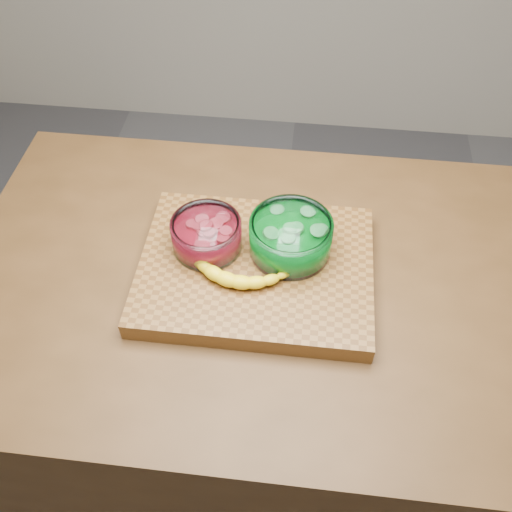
# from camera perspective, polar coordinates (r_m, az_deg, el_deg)

# --- Properties ---
(ground) EXTENTS (3.50, 3.50, 0.00)m
(ground) POSITION_cam_1_polar(r_m,az_deg,el_deg) (1.92, 0.00, -19.05)
(ground) COLOR #4E4E53
(ground) RESTS_ON ground
(counter) EXTENTS (1.20, 0.80, 0.90)m
(counter) POSITION_cam_1_polar(r_m,az_deg,el_deg) (1.51, 0.00, -12.74)
(counter) COLOR #4B2F16
(counter) RESTS_ON ground
(cutting_board) EXTENTS (0.45, 0.35, 0.04)m
(cutting_board) POSITION_cam_1_polar(r_m,az_deg,el_deg) (1.12, 0.00, -1.34)
(cutting_board) COLOR brown
(cutting_board) RESTS_ON counter
(bowl_red) EXTENTS (0.14, 0.14, 0.06)m
(bowl_red) POSITION_cam_1_polar(r_m,az_deg,el_deg) (1.11, -4.97, 2.13)
(bowl_red) COLOR white
(bowl_red) RESTS_ON cutting_board
(bowl_green) EXTENTS (0.16, 0.16, 0.07)m
(bowl_green) POSITION_cam_1_polar(r_m,az_deg,el_deg) (1.10, 3.47, 1.89)
(bowl_green) COLOR white
(bowl_green) RESTS_ON cutting_board
(banana) EXTENTS (0.23, 0.13, 0.03)m
(banana) POSITION_cam_1_polar(r_m,az_deg,el_deg) (1.08, -1.94, -0.94)
(banana) COLOR yellow
(banana) RESTS_ON cutting_board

